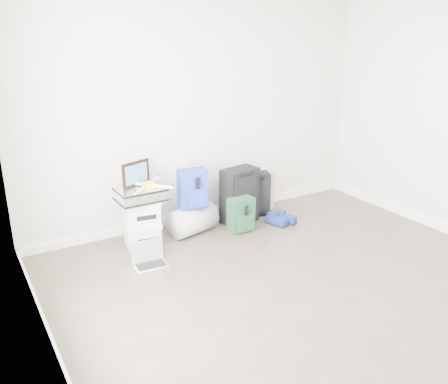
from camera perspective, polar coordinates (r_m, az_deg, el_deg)
ground at (r=4.32m, az=13.89°, el=-13.78°), size 5.00×5.00×0.00m
room_envelope at (r=3.70m, az=15.84°, el=9.38°), size 4.52×5.02×2.71m
boxes_stack at (r=5.30m, az=-9.81°, el=-3.71°), size 0.42×0.36×0.54m
briefcase at (r=5.17m, az=-10.02°, el=-0.25°), size 0.50×0.37×0.14m
painting at (r=5.20m, az=-10.54°, el=2.21°), size 0.35×0.14×0.27m
drone at (r=5.15m, az=-9.18°, el=0.86°), size 0.46×0.46×0.05m
duffel_bag at (r=5.58m, az=-3.80°, el=-3.35°), size 0.60×0.45×0.34m
blue_backpack at (r=5.42m, az=-3.74°, el=0.31°), size 0.35×0.28×0.45m
large_suitcase at (r=5.83m, az=1.93°, el=-0.45°), size 0.48×0.35×0.69m
green_backpack at (r=5.62m, az=2.10°, el=-2.83°), size 0.30×0.22×0.41m
carry_on at (r=6.09m, az=3.79°, el=-0.26°), size 0.40×0.33×0.56m
shoes at (r=5.92m, az=6.84°, el=-3.38°), size 0.34×0.31×0.10m
rolled_rug at (r=6.36m, az=5.35°, el=0.33°), size 0.17×0.17×0.51m
laptop at (r=4.96m, az=-8.98°, el=-8.02°), size 0.35×0.26×0.24m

